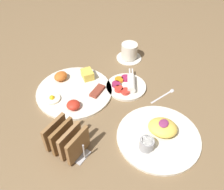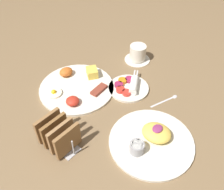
# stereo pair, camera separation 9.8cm
# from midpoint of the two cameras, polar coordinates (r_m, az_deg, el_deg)

# --- Properties ---
(ground_plane) EXTENTS (3.00, 3.00, 0.00)m
(ground_plane) POSITION_cam_midpoint_polar(r_m,az_deg,el_deg) (0.96, 2.90, -3.59)
(ground_plane) COLOR brown
(plate_breakfast) EXTENTS (0.31, 0.31, 0.05)m
(plate_breakfast) POSITION_cam_midpoint_polar(r_m,az_deg,el_deg) (1.05, -5.48, 1.83)
(plate_breakfast) COLOR silver
(plate_breakfast) RESTS_ON ground_plane
(plate_condiments) EXTENTS (0.18, 0.17, 0.04)m
(plate_condiments) POSITION_cam_midpoint_polar(r_m,az_deg,el_deg) (1.04, 6.51, 1.72)
(plate_condiments) COLOR silver
(plate_condiments) RESTS_ON ground_plane
(plate_foreground) EXTENTS (0.29, 0.29, 0.06)m
(plate_foreground) POSITION_cam_midpoint_polar(r_m,az_deg,el_deg) (0.87, 12.28, -10.17)
(plate_foreground) COLOR silver
(plate_foreground) RESTS_ON ground_plane
(toast_rack) EXTENTS (0.10, 0.15, 0.10)m
(toast_rack) POSITION_cam_midpoint_polar(r_m,az_deg,el_deg) (0.84, -8.90, -8.99)
(toast_rack) COLOR #B7B7BC
(toast_rack) RESTS_ON ground_plane
(coffee_cup) EXTENTS (0.12, 0.12, 0.08)m
(coffee_cup) POSITION_cam_midpoint_polar(r_m,az_deg,el_deg) (1.19, 8.26, 9.23)
(coffee_cup) COLOR silver
(coffee_cup) RESTS_ON ground_plane
(teaspoon) EXTENTS (0.13, 0.05, 0.01)m
(teaspoon) POSITION_cam_midpoint_polar(r_m,az_deg,el_deg) (1.03, 15.47, -1.00)
(teaspoon) COLOR silver
(teaspoon) RESTS_ON ground_plane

